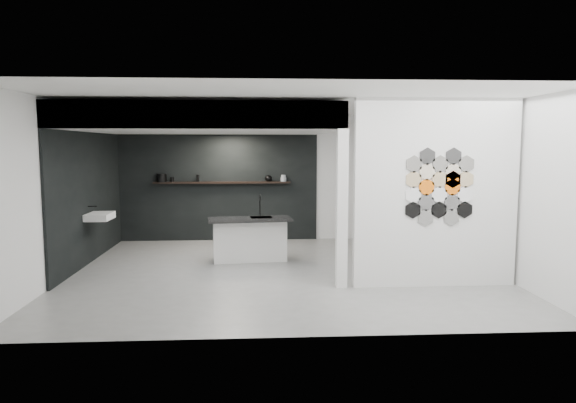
% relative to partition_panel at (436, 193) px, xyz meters
% --- Properties ---
extents(floor, '(7.00, 6.00, 0.01)m').
position_rel_partition_panel_xyz_m(floor, '(-2.23, 1.00, -1.40)').
color(floor, slate).
extents(partition_panel, '(2.45, 0.15, 2.80)m').
position_rel_partition_panel_xyz_m(partition_panel, '(0.00, 0.00, 0.00)').
color(partition_panel, silver).
rests_on(partition_panel, floor).
extents(bay_clad_back, '(4.40, 0.04, 2.35)m').
position_rel_partition_panel_xyz_m(bay_clad_back, '(-3.52, 3.97, -0.22)').
color(bay_clad_back, black).
rests_on(bay_clad_back, floor).
extents(bay_clad_left, '(0.04, 4.00, 2.35)m').
position_rel_partition_panel_xyz_m(bay_clad_left, '(-5.70, 2.00, -0.22)').
color(bay_clad_left, black).
rests_on(bay_clad_left, floor).
extents(bulkhead, '(4.40, 4.00, 0.40)m').
position_rel_partition_panel_xyz_m(bulkhead, '(-3.52, 2.00, 1.15)').
color(bulkhead, silver).
rests_on(bulkhead, corner_column).
extents(corner_column, '(0.16, 0.16, 2.35)m').
position_rel_partition_panel_xyz_m(corner_column, '(-1.41, 0.00, -0.22)').
color(corner_column, silver).
rests_on(corner_column, floor).
extents(fascia_beam, '(4.40, 0.16, 0.40)m').
position_rel_partition_panel_xyz_m(fascia_beam, '(-3.52, 0.08, 1.15)').
color(fascia_beam, silver).
rests_on(fascia_beam, corner_column).
extents(wall_basin, '(0.40, 0.60, 0.12)m').
position_rel_partition_panel_xyz_m(wall_basin, '(-5.46, 1.80, -0.55)').
color(wall_basin, silver).
rests_on(wall_basin, bay_clad_left).
extents(display_shelf, '(3.00, 0.15, 0.04)m').
position_rel_partition_panel_xyz_m(display_shelf, '(-3.43, 3.87, -0.10)').
color(display_shelf, black).
rests_on(display_shelf, bay_clad_back).
extents(kitchen_island, '(1.56, 0.82, 1.21)m').
position_rel_partition_panel_xyz_m(kitchen_island, '(-2.80, 1.86, -0.99)').
color(kitchen_island, silver).
rests_on(kitchen_island, floor).
extents(stockpot, '(0.24, 0.24, 0.18)m').
position_rel_partition_panel_xyz_m(stockpot, '(-4.74, 3.87, 0.01)').
color(stockpot, black).
rests_on(stockpot, display_shelf).
extents(kettle, '(0.20, 0.20, 0.14)m').
position_rel_partition_panel_xyz_m(kettle, '(-2.40, 3.87, -0.01)').
color(kettle, black).
rests_on(kettle, display_shelf).
extents(glass_bowl, '(0.15, 0.15, 0.09)m').
position_rel_partition_panel_xyz_m(glass_bowl, '(-2.08, 3.87, -0.03)').
color(glass_bowl, gray).
rests_on(glass_bowl, display_shelf).
extents(glass_vase, '(0.14, 0.14, 0.15)m').
position_rel_partition_panel_xyz_m(glass_vase, '(-2.08, 3.87, -0.01)').
color(glass_vase, gray).
rests_on(glass_vase, display_shelf).
extents(bottle_dark, '(0.06, 0.06, 0.15)m').
position_rel_partition_panel_xyz_m(bottle_dark, '(-3.96, 3.87, -0.00)').
color(bottle_dark, black).
rests_on(bottle_dark, display_shelf).
extents(utensil_cup, '(0.10, 0.10, 0.10)m').
position_rel_partition_panel_xyz_m(utensil_cup, '(-4.51, 3.87, -0.03)').
color(utensil_cup, black).
rests_on(utensil_cup, display_shelf).
extents(hex_tile_cluster, '(1.04, 0.02, 1.16)m').
position_rel_partition_panel_xyz_m(hex_tile_cluster, '(0.03, -0.09, 0.10)').
color(hex_tile_cluster, black).
rests_on(hex_tile_cluster, partition_panel).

